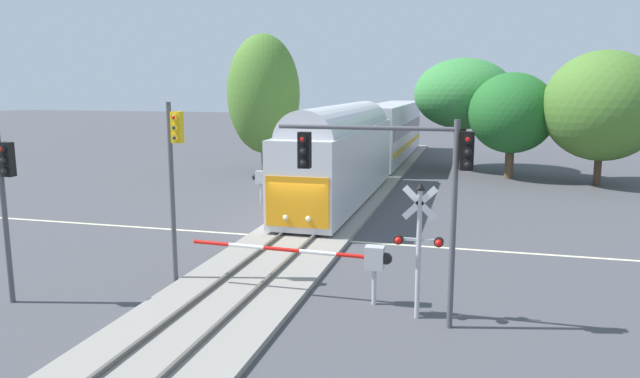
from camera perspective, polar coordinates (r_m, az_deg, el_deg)
ground_plane at (r=25.64m, az=-1.87°, el=-4.75°), size 220.00×220.00×0.00m
road_centre_stripe at (r=25.64m, az=-1.87°, el=-4.74°), size 44.00×0.20×0.01m
railway_track at (r=25.61m, az=-1.87°, el=-4.54°), size 4.40×80.00×0.32m
commuter_train at (r=42.06m, az=4.95°, el=4.86°), size 3.04×39.02×5.16m
crossing_gate_near at (r=17.94m, az=2.79°, el=-6.59°), size 6.42×0.40×1.80m
crossing_signal_mast at (r=16.65m, az=9.49°, el=-4.53°), size 1.36×0.44×3.91m
crossing_gate_far at (r=32.97m, az=-4.88°, el=1.06°), size 5.20×0.40×1.84m
traffic_signal_near_left at (r=19.66m, az=-28.01°, el=-0.09°), size 0.53×0.38×5.18m
traffic_signal_near_right at (r=15.88m, az=7.85°, el=1.78°), size 5.26×0.38×5.64m
traffic_signal_median at (r=19.67m, az=-13.86°, el=2.34°), size 0.53×0.38×5.99m
maple_right_background at (r=42.68m, az=25.56°, el=7.21°), size 7.49×7.49×8.73m
elm_centre_background at (r=47.24m, az=13.66°, el=8.88°), size 7.52×7.52×8.56m
oak_behind_train at (r=44.64m, az=-5.45°, el=9.07°), size 5.39×5.39×10.24m
oak_far_right at (r=43.58m, az=17.99°, el=6.96°), size 5.93×5.93×7.39m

